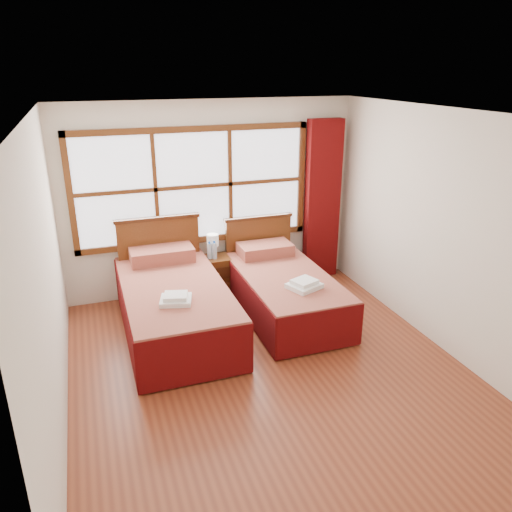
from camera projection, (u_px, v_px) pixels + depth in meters
name	position (u px, v px, depth m)	size (l,w,h in m)	color
floor	(269.00, 370.00, 5.24)	(4.50, 4.50, 0.00)	brown
ceiling	(272.00, 114.00, 4.31)	(4.50, 4.50, 0.00)	white
wall_back	(212.00, 199.00, 6.76)	(4.00, 4.00, 0.00)	silver
wall_left	(46.00, 282.00, 4.16)	(4.50, 4.50, 0.00)	silver
wall_right	(443.00, 233.00, 5.39)	(4.50, 4.50, 0.00)	silver
window	(194.00, 186.00, 6.58)	(3.16, 0.06, 1.56)	white
curtain	(322.00, 201.00, 7.17)	(0.50, 0.16, 2.30)	#5E0909
bed_left	(174.00, 303.00, 5.93)	(1.18, 2.29, 1.15)	#401E0D
bed_right	(283.00, 289.00, 6.38)	(1.06, 2.08, 1.03)	#401E0D
nightstand	(215.00, 276.00, 6.88)	(0.41, 0.41, 0.55)	#5A2F13
towels_left	(176.00, 299.00, 5.33)	(0.39, 0.36, 0.10)	white
towels_right	(304.00, 285.00, 5.84)	(0.44, 0.42, 0.10)	white
lamp	(213.00, 241.00, 6.76)	(0.16, 0.16, 0.31)	#B8953B
bottle_near	(209.00, 251.00, 6.71)	(0.06, 0.06, 0.24)	silver
bottle_far	(214.00, 250.00, 6.71)	(0.07, 0.07, 0.25)	silver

